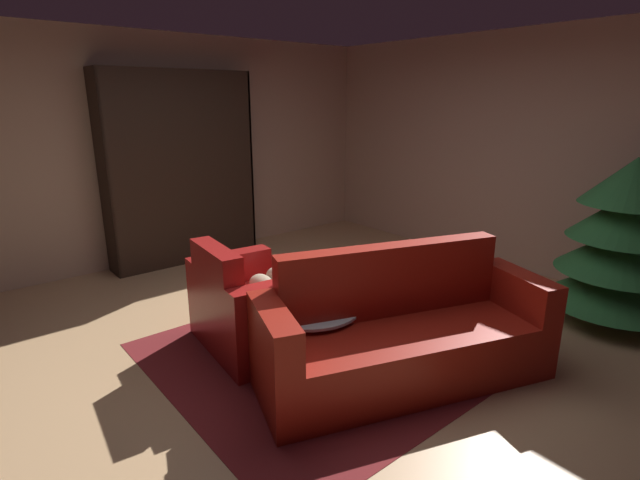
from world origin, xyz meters
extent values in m
plane|color=tan|center=(0.00, 0.00, 0.00)|extent=(7.14, 7.14, 0.00)
cube|color=tan|center=(0.00, 3.00, 1.33)|extent=(6.00, 0.06, 2.66)
cube|color=tan|center=(-2.97, 0.00, 1.33)|extent=(0.06, 6.07, 2.66)
cube|color=maroon|center=(0.13, -0.14, 0.00)|extent=(2.31, 2.21, 0.01)
cube|color=black|center=(-2.57, 0.14, 1.12)|extent=(0.03, 1.77, 2.24)
cube|color=black|center=(-2.74, 1.01, 1.12)|extent=(0.37, 0.02, 2.24)
cube|color=black|center=(-2.74, -0.74, 1.12)|extent=(0.37, 0.03, 2.24)
cube|color=black|center=(-2.74, 0.14, 0.01)|extent=(0.34, 1.72, 0.03)
cube|color=black|center=(-2.74, 0.14, 0.38)|extent=(0.34, 1.72, 0.03)
cube|color=black|center=(-2.74, 0.14, 0.75)|extent=(0.34, 1.72, 0.02)
cube|color=black|center=(-2.74, 0.14, 1.12)|extent=(0.34, 1.72, 0.02)
cube|color=black|center=(-2.74, 0.14, 1.49)|extent=(0.34, 1.72, 0.02)
cube|color=black|center=(-2.74, 0.14, 1.86)|extent=(0.34, 1.72, 0.02)
cube|color=black|center=(-2.74, 0.14, 2.23)|extent=(0.34, 1.72, 0.03)
cube|color=black|center=(-2.88, 0.14, 0.69)|extent=(0.05, 0.95, 0.59)
cube|color=black|center=(-2.85, 0.14, 0.69)|extent=(0.03, 0.98, 0.62)
cube|color=navy|center=(-2.81, 0.95, 0.16)|extent=(0.20, 0.05, 0.26)
cube|color=#3F2518|center=(-2.80, 0.89, 0.14)|extent=(0.23, 0.04, 0.24)
cube|color=navy|center=(-2.83, 0.84, 0.16)|extent=(0.17, 0.04, 0.28)
cube|color=#AC9BA0|center=(-2.80, 0.79, 0.14)|extent=(0.22, 0.03, 0.22)
cube|color=orange|center=(-2.81, 0.76, 0.15)|extent=(0.21, 0.03, 0.26)
cube|color=#8D4897|center=(-2.80, 0.72, 0.13)|extent=(0.23, 0.04, 0.22)
cube|color=#206A80|center=(-2.82, 0.97, 1.26)|extent=(0.17, 0.03, 0.25)
cube|color=navy|center=(-2.82, 0.93, 1.26)|extent=(0.17, 0.03, 0.26)
cube|color=#C19E97|center=(-2.83, 0.89, 1.25)|extent=(0.17, 0.04, 0.23)
cube|color=gold|center=(-2.79, 0.84, 1.27)|extent=(0.24, 0.05, 0.27)
cube|color=#8B4293|center=(-2.82, 0.79, 1.25)|extent=(0.18, 0.03, 0.24)
cube|color=#247D31|center=(-2.79, 0.94, 1.61)|extent=(0.25, 0.03, 0.22)
cube|color=gold|center=(-2.79, 0.89, 1.64)|extent=(0.24, 0.05, 0.27)
cube|color=#805898|center=(-2.78, 0.84, 1.61)|extent=(0.26, 0.05, 0.23)
cube|color=orange|center=(-2.78, 0.80, 1.65)|extent=(0.26, 0.03, 0.30)
cube|color=gold|center=(-2.81, 0.75, 1.65)|extent=(0.19, 0.04, 0.29)
cube|color=#407546|center=(-2.78, 0.70, 1.63)|extent=(0.27, 0.04, 0.25)
cube|color=#2D8C48|center=(-2.78, 0.66, 1.64)|extent=(0.26, 0.04, 0.28)
cube|color=orange|center=(-2.83, 0.94, 2.00)|extent=(0.17, 0.03, 0.25)
cube|color=#3C8E3C|center=(-2.83, 0.91, 2.01)|extent=(0.17, 0.03, 0.27)
cube|color=gold|center=(-2.82, 0.87, 1.98)|extent=(0.18, 0.04, 0.22)
cube|color=#4D3E1D|center=(-2.78, 0.82, 1.99)|extent=(0.27, 0.04, 0.25)
cube|color=#423819|center=(-2.81, 0.77, 1.98)|extent=(0.20, 0.03, 0.22)
cube|color=orange|center=(-2.81, 0.74, 2.00)|extent=(0.20, 0.03, 0.26)
cube|color=#176880|center=(-2.81, 0.69, 1.97)|extent=(0.21, 0.05, 0.20)
cube|color=#433634|center=(-2.79, 0.63, 2.02)|extent=(0.24, 0.05, 0.29)
cube|color=maroon|center=(-0.34, -0.40, 0.21)|extent=(0.73, 0.78, 0.42)
cube|color=maroon|center=(-0.37, -0.67, 0.65)|extent=(0.67, 0.23, 0.46)
cube|color=maroon|center=(0.07, -0.44, 0.33)|extent=(0.24, 0.73, 0.67)
cube|color=maroon|center=(-0.75, -0.35, 0.33)|extent=(0.24, 0.73, 0.67)
ellipsoid|color=gray|center=(-0.29, -0.33, 0.51)|extent=(0.30, 0.21, 0.18)
sphere|color=gray|center=(-0.31, -0.20, 0.56)|extent=(0.13, 0.13, 0.13)
cube|color=maroon|center=(0.80, 0.14, 0.21)|extent=(1.22, 1.84, 0.41)
cube|color=maroon|center=(0.54, 0.23, 0.67)|extent=(0.70, 1.66, 0.52)
cube|color=maroon|center=(0.49, -0.75, 0.35)|extent=(0.72, 0.40, 0.70)
cube|color=maroon|center=(1.10, 1.03, 0.35)|extent=(0.72, 0.40, 0.70)
cylinder|color=black|center=(0.37, -0.20, 0.22)|extent=(0.04, 0.04, 0.44)
cylinder|color=black|center=(0.05, -0.04, 0.22)|extent=(0.04, 0.04, 0.44)
cylinder|color=black|center=(0.04, -0.39, 0.22)|extent=(0.04, 0.04, 0.44)
cylinder|color=silver|center=(0.16, -0.22, 0.45)|extent=(0.76, 0.76, 0.02)
cube|color=#478054|center=(0.12, -0.16, 0.48)|extent=(0.15, 0.15, 0.03)
cube|color=#344891|center=(0.12, -0.15, 0.50)|extent=(0.19, 0.17, 0.02)
cube|color=gray|center=(0.12, -0.17, 0.52)|extent=(0.15, 0.14, 0.02)
cube|color=#364F8D|center=(0.12, -0.17, 0.55)|extent=(0.16, 0.17, 0.02)
cube|color=#B3272C|center=(0.12, -0.16, 0.57)|extent=(0.20, 0.18, 0.03)
cylinder|color=#522A15|center=(0.07, -0.40, 0.58)|extent=(0.07, 0.07, 0.24)
cylinder|color=#522A15|center=(0.07, -0.40, 0.74)|extent=(0.03, 0.03, 0.08)
cylinder|color=brown|center=(1.33, 2.31, 0.09)|extent=(0.08, 0.08, 0.18)
cone|color=#2A6B35|center=(1.33, 2.31, 0.38)|extent=(1.15, 1.15, 0.40)
cone|color=#2A6B35|center=(1.33, 2.31, 0.67)|extent=(1.04, 1.04, 0.40)
cone|color=#2A6B35|center=(1.33, 2.31, 0.97)|extent=(0.93, 0.93, 0.40)
cone|color=#2A6B35|center=(1.33, 2.31, 1.27)|extent=(0.82, 0.82, 0.40)
sphere|color=blue|center=(1.05, 2.56, 0.94)|extent=(0.06, 0.06, 0.06)
sphere|color=yellow|center=(0.89, 2.48, 0.39)|extent=(0.08, 0.08, 0.08)
camera|label=1|loc=(2.74, -2.24, 1.93)|focal=27.20mm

